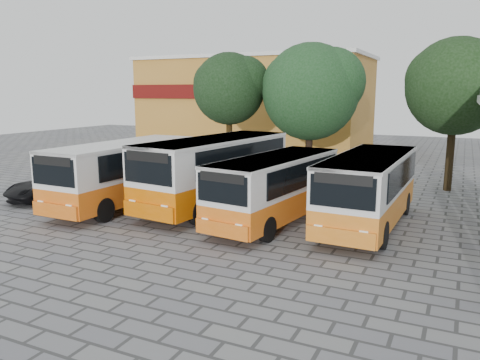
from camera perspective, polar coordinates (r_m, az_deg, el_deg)
The scene contains 10 objects.
ground at distance 16.52m, azimuth 0.39°, elevation -7.48°, with size 90.00×90.00×0.00m, color slate.
shophouse_block at distance 43.92m, azimuth 1.88°, elevation 9.37°, with size 20.40×10.40×8.30m.
bus_far_left at distance 21.88m, azimuth -13.93°, elevation 1.24°, with size 2.61×8.10×2.90m.
bus_centre_left at distance 21.00m, azimuth -3.02°, elevation 1.52°, with size 3.65×8.95×3.13m.
bus_centre_right at distance 18.57m, azimuth 4.34°, elevation -0.56°, with size 3.16×7.62×2.66m.
bus_far_right at distance 18.58m, azimuth 15.44°, elevation -0.67°, with size 2.60×7.82×2.79m.
tree_left at distance 31.78m, azimuth -1.22°, elevation 11.33°, with size 5.03×4.79×7.76m.
tree_middle at distance 30.33m, azimuth 8.74°, elevation 10.95°, with size 6.40×6.10×8.21m.
tree_right at distance 26.76m, azimuth 24.97°, elevation 10.65°, with size 5.23×4.99×7.93m.
parked_car at distance 24.54m, azimuth -21.57°, elevation -0.63°, with size 2.18×4.73×1.32m, color black.
Camera 1 is at (6.68, -14.21, 5.14)m, focal length 35.00 mm.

